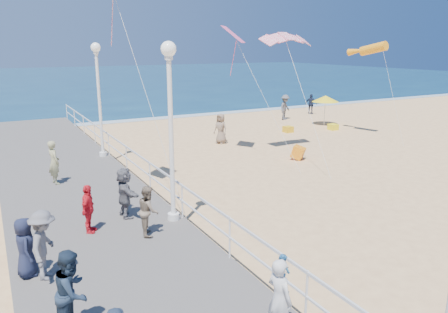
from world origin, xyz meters
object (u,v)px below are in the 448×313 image
spectator_1 (148,210)px  beach_walker_c (221,129)px  spectator_3 (88,209)px  lamp_post_mid (170,114)px  spectator_2 (44,245)px  beach_chair_left (333,127)px  spectator_6 (54,162)px  spectator_4 (25,247)px  spectator_5 (125,193)px  beach_chair_right (288,129)px  beach_walker_b (311,104)px  lamp_post_far (98,88)px  beach_walker_a (285,107)px  spectator_7 (72,292)px  toddler_held (282,272)px  woman_holding_toddler (279,299)px  box_kite (298,154)px  beach_umbrella (325,99)px

spectator_1 → beach_walker_c: spectator_1 is taller
spectator_1 → spectator_3: bearing=71.9°
lamp_post_mid → spectator_2: bearing=-154.6°
beach_chair_left → spectator_6: bearing=-165.3°
spectator_3 → spectator_4: spectator_4 is taller
spectator_5 → beach_chair_right: bearing=-54.5°
spectator_5 → beach_chair_right: 17.28m
beach_walker_b → beach_chair_right: (-6.42, -5.50, -0.64)m
lamp_post_far → beach_walker_a: 16.97m
spectator_1 → spectator_7: (-2.65, -3.51, 0.11)m
spectator_7 → toddler_held: bearing=-87.5°
lamp_post_mid → spectator_6: lamp_post_mid is taller
beach_walker_b → woman_holding_toddler: bearing=98.2°
spectator_1 → spectator_3: size_ratio=1.01×
lamp_post_mid → beach_walker_b: 25.48m
spectator_5 → beach_walker_a: spectator_5 is taller
beach_walker_c → beach_chair_right: (5.49, 0.82, -0.68)m
spectator_3 → beach_walker_c: 13.95m
woman_holding_toddler → beach_chair_left: bearing=-51.2°
spectator_1 → box_kite: (9.82, 5.83, -0.81)m
toddler_held → beach_chair_right: (12.93, 17.14, -1.41)m
spectator_2 → lamp_post_far: bearing=1.3°
lamp_post_far → beach_umbrella: lamp_post_far is taller
beach_walker_a → woman_holding_toddler: bearing=-155.8°
toddler_held → spectator_5: size_ratio=0.45×
lamp_post_far → spectator_5: size_ratio=3.35×
toddler_held → spectator_7: spectator_7 is taller
spectator_5 → beach_umbrella: bearing=-58.8°
lamp_post_mid → spectator_4: 5.19m
spectator_6 → beach_walker_c: (9.81, 4.83, -0.37)m
spectator_7 → beach_walker_a: 27.39m
box_kite → beach_walker_c: bearing=69.5°
spectator_6 → beach_walker_a: (18.13, 9.89, -0.29)m
lamp_post_far → beach_walker_a: lamp_post_far is taller
beach_umbrella → spectator_7: bearing=-141.2°
toddler_held → spectator_2: spectator_2 is taller
spectator_1 → beach_walker_c: 13.71m
spectator_3 → beach_walker_b: 27.07m
spectator_4 → beach_walker_b: (23.32, 18.19, -0.27)m
toddler_held → spectator_2: size_ratio=0.44×
beach_chair_left → woman_holding_toddler: bearing=-134.6°
spectator_6 → lamp_post_far: bearing=-51.1°
spectator_4 → spectator_1: bearing=-76.2°
lamp_post_mid → toddler_held: 6.32m
beach_walker_b → beach_chair_left: bearing=111.6°
spectator_5 → beach_walker_b: bearing=-53.1°
spectator_7 → spectator_2: bearing=35.6°
spectator_5 → spectator_7: 5.65m
spectator_2 → box_kite: bearing=-40.1°
beach_walker_c → beach_walker_a: bearing=95.5°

